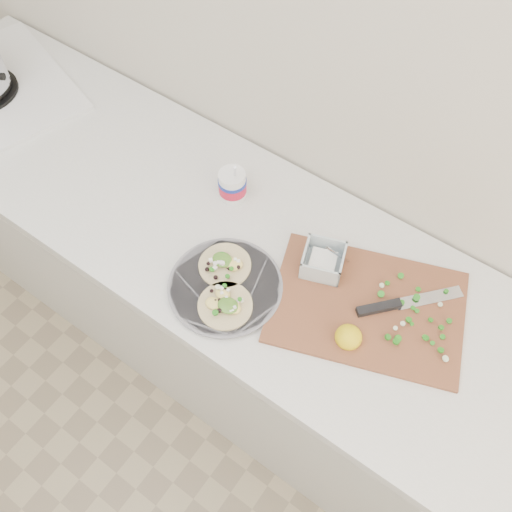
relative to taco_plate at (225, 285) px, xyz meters
The scene contains 4 objects.
counter 0.53m from the taco_plate, 139.45° to the left, with size 2.44×0.66×0.90m.
taco_plate is the anchor object (origin of this frame).
tub 0.32m from the taco_plate, 122.78° to the left, with size 0.08×0.08×0.19m.
cutboard 0.37m from the taco_plate, 28.48° to the left, with size 0.58×0.49×0.08m.
Camera 1 is at (0.71, 0.69, 2.23)m, focal length 40.00 mm.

